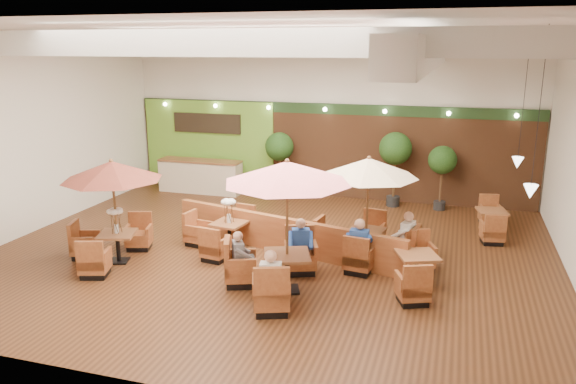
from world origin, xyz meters
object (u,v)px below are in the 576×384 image
at_px(topiary_2, 442,162).
at_px(diner_1, 301,241).
at_px(topiary_0, 279,149).
at_px(table_5, 491,222).
at_px(table_0, 111,189).
at_px(diner_3, 360,241).
at_px(table_1, 284,198).
at_px(service_counter, 200,176).
at_px(table_3, 221,231).
at_px(diner_2, 241,253).
at_px(table_2, 368,189).
at_px(topiary_1, 395,151).
at_px(booth_divider, 283,235).
at_px(diner_4, 406,232).
at_px(table_4, 417,270).
at_px(diner_0, 271,275).

relative_size(topiary_2, diner_1, 2.50).
bearing_deg(topiary_2, topiary_0, 180.00).
relative_size(table_5, topiary_0, 1.05).
distance_m(table_0, diner_3, 5.96).
height_order(table_1, table_5, table_1).
height_order(table_0, topiary_0, table_0).
xyz_separation_m(service_counter, topiary_2, (8.32, 0.20, 0.96)).
xyz_separation_m(table_3, topiary_0, (-0.12, 5.29, 1.24)).
distance_m(table_5, diner_2, 7.59).
xyz_separation_m(table_2, diner_3, (-0.00, -0.95, -0.98)).
distance_m(table_0, topiary_1, 9.10).
relative_size(booth_divider, table_1, 2.20).
relative_size(diner_2, diner_4, 0.92).
xyz_separation_m(booth_divider, diner_2, (-0.28, -2.21, 0.29)).
height_order(table_4, topiary_0, topiary_0).
bearing_deg(topiary_2, table_0, -136.49).
xyz_separation_m(table_0, diner_0, (4.48, -1.45, -1.05)).
distance_m(service_counter, table_0, 6.95).
relative_size(table_3, table_4, 0.93).
bearing_deg(topiary_2, table_4, -92.12).
xyz_separation_m(topiary_0, diner_1, (2.55, -6.30, -0.92)).
height_order(diner_1, diner_3, diner_3).
bearing_deg(table_1, table_0, 153.89).
bearing_deg(diner_1, diner_0, 73.20).
xyz_separation_m(table_1, diner_1, (0.08, 1.06, -1.30)).
bearing_deg(diner_0, diner_4, 45.00).
relative_size(topiary_0, diner_4, 2.69).
height_order(table_0, topiary_1, table_0).
bearing_deg(table_1, topiary_1, 57.84).
xyz_separation_m(topiary_2, diner_3, (-1.56, -5.93, -0.76)).
distance_m(table_1, diner_0, 1.67).
xyz_separation_m(table_5, diner_0, (-4.33, -6.38, 0.45)).
relative_size(service_counter, table_1, 0.99).
distance_m(booth_divider, table_4, 3.59).
bearing_deg(table_0, topiary_0, 56.67).
bearing_deg(booth_divider, diner_3, -5.79).
distance_m(service_counter, diner_0, 9.87).
relative_size(diner_1, diner_4, 0.99).
relative_size(service_counter, booth_divider, 0.45).
bearing_deg(diner_0, table_3, 116.06).
bearing_deg(diner_2, diner_1, 104.27).
height_order(booth_divider, table_3, table_3).
bearing_deg(diner_3, table_0, -168.46).
relative_size(diner_0, diner_4, 1.02).
relative_size(table_2, topiary_1, 1.06).
xyz_separation_m(table_5, diner_2, (-5.40, -5.32, 0.42)).
distance_m(booth_divider, topiary_0, 5.58).
xyz_separation_m(service_counter, diner_4, (7.71, -4.78, 0.19)).
xyz_separation_m(table_3, diner_1, (2.43, -1.00, 0.33)).
bearing_deg(table_1, table_3, 117.76).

